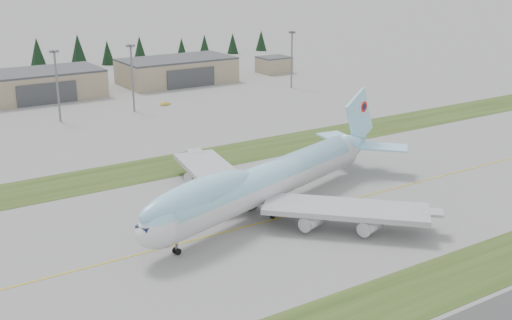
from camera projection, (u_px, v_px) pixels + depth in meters
ground at (299, 213)px, 137.85m from camera, size 7000.00×7000.00×0.00m
grass_strip_near at (435, 285)px, 107.46m from camera, size 400.00×14.00×0.08m
grass_strip_far at (200, 160)px, 173.84m from camera, size 400.00×18.00×0.08m
taxiway_line_main at (299, 213)px, 137.85m from camera, size 400.00×0.40×0.02m
boeing_747_freighter at (266, 181)px, 136.25m from camera, size 80.55×66.57×21.31m
hangar_center at (37, 85)px, 248.32m from camera, size 48.00×26.60×10.80m
hangar_right at (177, 70)px, 279.44m from camera, size 48.00×26.60×10.80m
control_shed at (274, 65)px, 304.34m from camera, size 14.00×12.00×7.60m
floodlight_masts at (62, 72)px, 212.77m from camera, size 172.56×8.49×24.63m
service_vehicle_b at (166, 105)px, 238.25m from camera, size 3.97×1.68×1.28m
service_vehicle_c at (187, 86)px, 272.84m from camera, size 2.58×4.67×1.28m
conifer_belt at (8, 59)px, 298.45m from camera, size 268.02×15.95×16.94m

